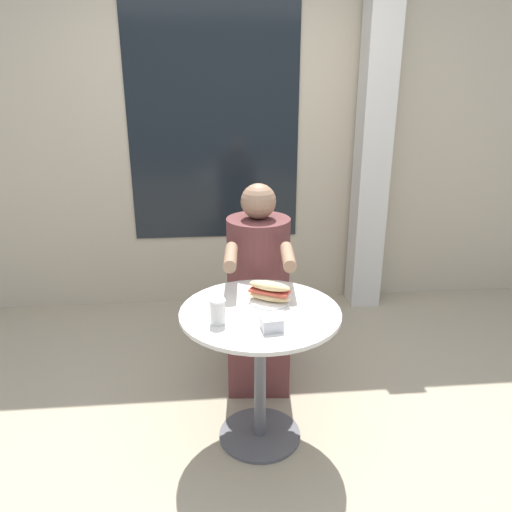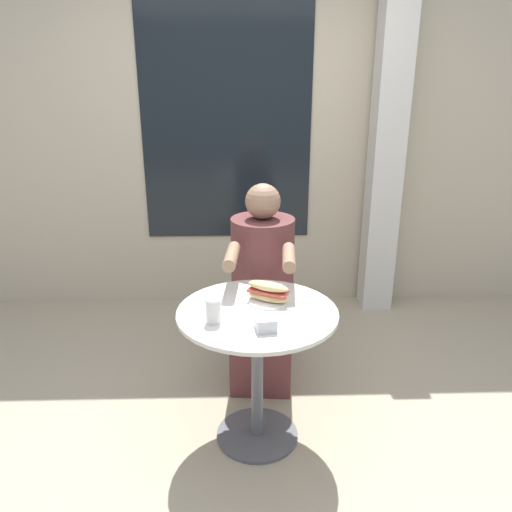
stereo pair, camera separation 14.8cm
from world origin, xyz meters
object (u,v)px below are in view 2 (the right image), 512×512
at_px(drink_cup, 213,310).
at_px(cafe_table, 257,346).
at_px(diner_chair, 262,277).
at_px(sandwich_on_plate, 268,293).
at_px(seated_diner, 262,298).

bearing_deg(drink_cup, cafe_table, 28.54).
bearing_deg(diner_chair, sandwich_on_plate, 94.44).
bearing_deg(seated_diner, cafe_table, 89.95).
relative_size(seated_diner, sandwich_on_plate, 5.46).
xyz_separation_m(cafe_table, sandwich_on_plate, (0.06, 0.09, 0.24)).
bearing_deg(seated_diner, sandwich_on_plate, 95.50).
bearing_deg(drink_cup, diner_chair, 75.93).
xyz_separation_m(diner_chair, drink_cup, (-0.26, -1.05, 0.27)).
xyz_separation_m(seated_diner, drink_cup, (-0.25, -0.70, 0.27)).
xyz_separation_m(seated_diner, sandwich_on_plate, (0.01, -0.50, 0.26)).
relative_size(cafe_table, diner_chair, 0.90).
distance_m(diner_chair, seated_diner, 0.35).
xyz_separation_m(sandwich_on_plate, drink_cup, (-0.26, -0.20, 0.01)).
distance_m(cafe_table, seated_diner, 0.59).
height_order(cafe_table, sandwich_on_plate, sandwich_on_plate).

